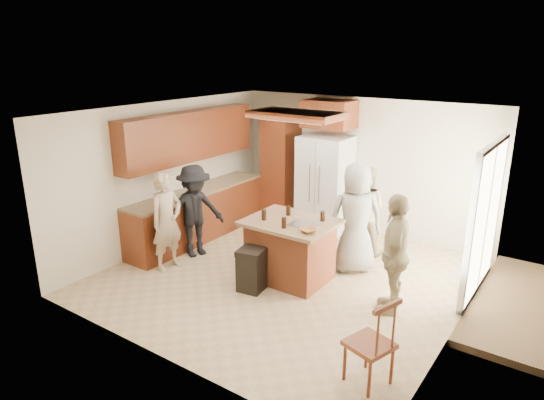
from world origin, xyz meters
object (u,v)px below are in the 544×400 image
Objects in this scene: person_front_left at (167,222)px; person_side_right at (395,254)px; trash_bin at (252,269)px; person_behind_right at (356,218)px; kitchen_island at (290,249)px; spindle_chair at (371,345)px; person_counter at (195,211)px; person_behind_left at (364,210)px; refrigerator at (325,184)px.

person_side_right is (3.38, 0.76, 0.03)m from person_front_left.
person_front_left reaches higher than trash_bin.
trash_bin is (1.52, 0.16, -0.46)m from person_front_left.
person_behind_right is at bearing 57.75° from trash_bin.
spindle_chair reaches higher than kitchen_island.
person_counter is at bearing -102.47° from person_side_right.
person_behind_left is 2.42× the size of trash_bin.
person_side_right is at bearing 109.02° from person_behind_left.
person_behind_right is 1.73× the size of spindle_chair.
person_behind_left is 0.85× the size of refrigerator.
person_behind_left is at bearing 73.09° from kitchen_island.
person_behind_right reaches higher than person_front_left.
person_front_left is 1.22× the size of kitchen_island.
refrigerator is (1.16, 2.30, 0.12)m from person_counter.
person_side_right is 2.02m from trash_bin.
person_front_left is 3.14m from refrigerator.
person_side_right is at bearing -73.68° from person_front_left.
person_behind_left reaches higher than trash_bin.
person_side_right is 1.63× the size of spindle_chair.
person_counter reaches higher than trash_bin.
person_behind_left is at bearing 116.07° from spindle_chair.
refrigerator is at bearing 97.44° from trash_bin.
person_behind_left is 3.45m from spindle_chair.
person_side_right reaches higher than kitchen_island.
person_side_right is at bearing -44.14° from refrigerator.
refrigerator is at bearing -18.01° from person_front_left.
person_counter is (-2.43, -0.98, -0.09)m from person_behind_right.
person_behind_right is 2.75m from spindle_chair.
kitchen_island is 2.03× the size of trash_bin.
person_behind_left is 0.88× the size of person_behind_right.
person_front_left is 1.59m from trash_bin.
person_front_left reaches higher than person_counter.
person_behind_left is 1.19× the size of kitchen_island.
person_behind_right reaches higher than person_counter.
person_behind_left is 1.25m from refrigerator.
person_side_right is 1.62m from spindle_chair.
person_behind_left is at bearing -158.45° from person_side_right.
person_counter is 2.58m from refrigerator.
person_front_left is 3.22m from person_behind_left.
refrigerator reaches higher than person_front_left.
kitchen_island is (0.62, -2.15, -0.43)m from refrigerator.
person_counter is at bearing 19.57° from person_behind_left.
refrigerator is 4.54m from spindle_chair.
kitchen_island is at bearing 67.38° from trash_bin.
person_behind_right is 1.79m from trash_bin.
person_side_right reaches higher than spindle_chair.
person_side_right is at bearing -65.38° from person_counter.
person_counter is at bearing 3.66° from person_front_left.
person_side_right is at bearing 100.50° from person_behind_right.
person_side_right reaches higher than person_behind_left.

